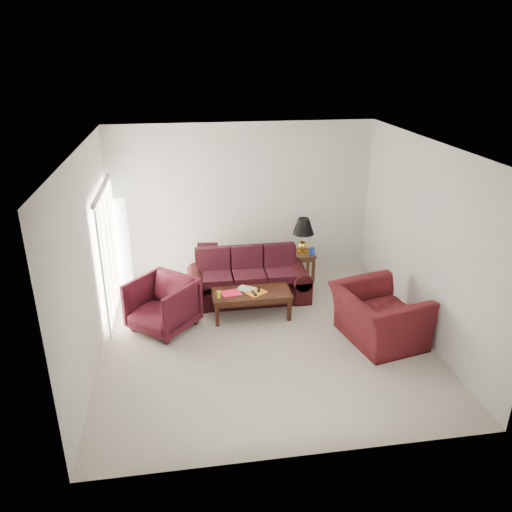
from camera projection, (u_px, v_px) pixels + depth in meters
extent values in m
plane|color=beige|center=(264.00, 338.00, 7.87)|extent=(5.00, 5.00, 0.00)
cube|color=silver|center=(108.00, 253.00, 8.30)|extent=(0.10, 2.00, 2.16)
cube|color=black|center=(208.00, 253.00, 9.34)|extent=(0.40, 0.22, 0.40)
cube|color=#AFAEB3|center=(292.00, 252.00, 9.54)|extent=(0.16, 0.08, 0.15)
cylinder|color=#1B45B2|center=(312.00, 252.00, 9.55)|extent=(0.12, 0.12, 0.16)
cube|color=#B0B0B4|center=(290.00, 247.00, 9.76)|extent=(0.18, 0.20, 0.05)
imported|color=#400E19|center=(162.00, 305.00, 7.99)|extent=(1.30, 1.31, 0.85)
imported|color=#461014|center=(378.00, 316.00, 7.67)|extent=(1.39, 1.52, 0.85)
cube|color=red|center=(231.00, 293.00, 8.27)|extent=(0.35, 0.28, 0.02)
cube|color=silver|center=(246.00, 289.00, 8.42)|extent=(0.36, 0.34, 0.02)
cube|color=orange|center=(257.00, 293.00, 8.29)|extent=(0.38, 0.36, 0.02)
cube|color=black|center=(254.00, 293.00, 8.23)|extent=(0.09, 0.18, 0.02)
cube|color=black|center=(259.00, 289.00, 8.36)|extent=(0.08, 0.17, 0.02)
cylinder|color=gold|center=(219.00, 295.00, 8.11)|extent=(0.09, 0.09, 0.11)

